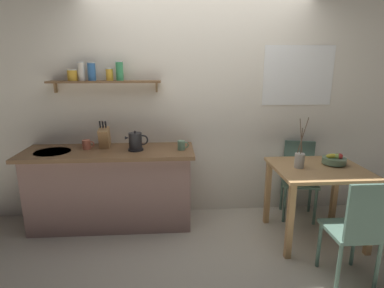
# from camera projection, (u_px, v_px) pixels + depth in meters

# --- Properties ---
(ground_plane) EXTENTS (14.00, 14.00, 0.00)m
(ground_plane) POSITION_uv_depth(u_px,v_px,m) (203.00, 235.00, 3.34)
(ground_plane) COLOR #BCB29E
(back_wall) EXTENTS (6.80, 0.11, 2.70)m
(back_wall) POSITION_uv_depth(u_px,v_px,m) (216.00, 102.00, 3.64)
(back_wall) COLOR silver
(back_wall) RESTS_ON ground_plane
(kitchen_counter) EXTENTS (1.83, 0.63, 0.89)m
(kitchen_counter) POSITION_uv_depth(u_px,v_px,m) (111.00, 187.00, 3.47)
(kitchen_counter) COLOR gray
(kitchen_counter) RESTS_ON ground_plane
(wall_shelf) EXTENTS (1.20, 0.20, 0.34)m
(wall_shelf) POSITION_uv_depth(u_px,v_px,m) (99.00, 77.00, 3.33)
(wall_shelf) COLOR brown
(dining_table) EXTENTS (0.89, 0.78, 0.78)m
(dining_table) POSITION_uv_depth(u_px,v_px,m) (318.00, 180.00, 3.15)
(dining_table) COLOR tan
(dining_table) RESTS_ON ground_plane
(dining_chair_near) EXTENTS (0.38, 0.39, 0.93)m
(dining_chair_near) POSITION_uv_depth(u_px,v_px,m) (357.00, 228.00, 2.47)
(dining_chair_near) COLOR #4C6B5B
(dining_chair_near) RESTS_ON ground_plane
(dining_chair_far) EXTENTS (0.48, 0.47, 0.89)m
(dining_chair_far) POSITION_uv_depth(u_px,v_px,m) (299.00, 175.00, 3.69)
(dining_chair_far) COLOR #4C6B5B
(dining_chair_far) RESTS_ON ground_plane
(fruit_bowl) EXTENTS (0.23, 0.23, 0.12)m
(fruit_bowl) POSITION_uv_depth(u_px,v_px,m) (334.00, 160.00, 3.19)
(fruit_bowl) COLOR slate
(fruit_bowl) RESTS_ON dining_table
(twig_vase) EXTENTS (0.10, 0.10, 0.51)m
(twig_vase) POSITION_uv_depth(u_px,v_px,m) (300.00, 159.00, 3.09)
(twig_vase) COLOR #B7B2A8
(twig_vase) RESTS_ON dining_table
(electric_kettle) EXTENTS (0.24, 0.16, 0.22)m
(electric_kettle) POSITION_uv_depth(u_px,v_px,m) (136.00, 142.00, 3.31)
(electric_kettle) COLOR black
(electric_kettle) RESTS_ON kitchen_counter
(knife_block) EXTENTS (0.11, 0.19, 0.31)m
(knife_block) POSITION_uv_depth(u_px,v_px,m) (104.00, 137.00, 3.40)
(knife_block) COLOR tan
(knife_block) RESTS_ON kitchen_counter
(coffee_mug_by_sink) EXTENTS (0.13, 0.09, 0.10)m
(coffee_mug_by_sink) POSITION_uv_depth(u_px,v_px,m) (87.00, 144.00, 3.37)
(coffee_mug_by_sink) COLOR #C6664C
(coffee_mug_by_sink) RESTS_ON kitchen_counter
(coffee_mug_spare) EXTENTS (0.12, 0.08, 0.10)m
(coffee_mug_spare) POSITION_uv_depth(u_px,v_px,m) (182.00, 145.00, 3.34)
(coffee_mug_spare) COLOR slate
(coffee_mug_spare) RESTS_ON kitchen_counter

